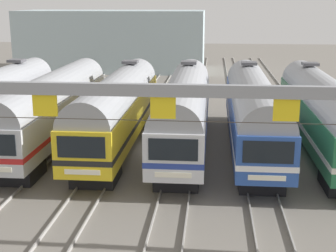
{
  "coord_description": "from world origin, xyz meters",
  "views": [
    {
      "loc": [
        3.86,
        -30.37,
        9.3
      ],
      "look_at": [
        1.25,
        -1.8,
        1.95
      ],
      "focal_mm": 52.57,
      "sensor_mm": 36.0,
      "label": 1
    }
  ],
  "objects_px": {
    "commuter_train_silver": "(185,108)",
    "commuter_train_green": "(323,111)",
    "commuter_train_yellow": "(118,107)",
    "commuter_train_blue": "(253,109)",
    "commuter_train_stainless": "(53,106)",
    "catenary_gantry": "(104,113)"
  },
  "relations": [
    {
      "from": "catenary_gantry",
      "to": "commuter_train_stainless",
      "type": "bearing_deg",
      "value": 115.45
    },
    {
      "from": "commuter_train_stainless",
      "to": "commuter_train_yellow",
      "type": "xyz_separation_m",
      "value": [
        4.28,
        0.0,
        0.0
      ]
    },
    {
      "from": "commuter_train_green",
      "to": "commuter_train_blue",
      "type": "bearing_deg",
      "value": 180.0
    },
    {
      "from": "commuter_train_blue",
      "to": "commuter_train_green",
      "type": "bearing_deg",
      "value": 0.0
    },
    {
      "from": "catenary_gantry",
      "to": "commuter_train_green",
      "type": "bearing_deg",
      "value": 51.59
    },
    {
      "from": "commuter_train_yellow",
      "to": "commuter_train_green",
      "type": "xyz_separation_m",
      "value": [
        12.84,
        0.0,
        0.0
      ]
    },
    {
      "from": "commuter_train_stainless",
      "to": "commuter_train_green",
      "type": "distance_m",
      "value": 17.13
    },
    {
      "from": "commuter_train_silver",
      "to": "catenary_gantry",
      "type": "height_order",
      "value": "catenary_gantry"
    },
    {
      "from": "commuter_train_blue",
      "to": "catenary_gantry",
      "type": "bearing_deg",
      "value": -115.44
    },
    {
      "from": "commuter_train_stainless",
      "to": "catenary_gantry",
      "type": "relative_size",
      "value": 0.68
    },
    {
      "from": "commuter_train_green",
      "to": "catenary_gantry",
      "type": "xyz_separation_m",
      "value": [
        -10.7,
        -13.5,
        2.68
      ]
    },
    {
      "from": "commuter_train_silver",
      "to": "commuter_train_blue",
      "type": "distance_m",
      "value": 4.28
    },
    {
      "from": "commuter_train_stainless",
      "to": "commuter_train_blue",
      "type": "bearing_deg",
      "value": 0.02
    },
    {
      "from": "commuter_train_silver",
      "to": "commuter_train_green",
      "type": "height_order",
      "value": "same"
    },
    {
      "from": "commuter_train_blue",
      "to": "catenary_gantry",
      "type": "height_order",
      "value": "catenary_gantry"
    },
    {
      "from": "commuter_train_yellow",
      "to": "commuter_train_silver",
      "type": "height_order",
      "value": "same"
    },
    {
      "from": "commuter_train_yellow",
      "to": "commuter_train_blue",
      "type": "distance_m",
      "value": 8.56
    },
    {
      "from": "commuter_train_silver",
      "to": "commuter_train_blue",
      "type": "height_order",
      "value": "same"
    },
    {
      "from": "commuter_train_stainless",
      "to": "catenary_gantry",
      "type": "xyz_separation_m",
      "value": [
        6.42,
        -13.49,
        2.68
      ]
    },
    {
      "from": "commuter_train_blue",
      "to": "catenary_gantry",
      "type": "relative_size",
      "value": 0.68
    },
    {
      "from": "commuter_train_silver",
      "to": "commuter_train_blue",
      "type": "xyz_separation_m",
      "value": [
        4.28,
        0.0,
        0.0
      ]
    },
    {
      "from": "commuter_train_silver",
      "to": "catenary_gantry",
      "type": "distance_m",
      "value": 13.93
    }
  ]
}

